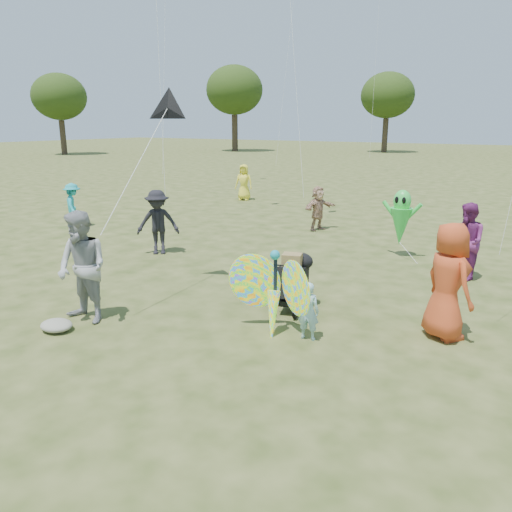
{
  "coord_description": "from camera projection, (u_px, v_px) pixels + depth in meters",
  "views": [
    {
      "loc": [
        4.24,
        -5.69,
        3.37
      ],
      "look_at": [
        -0.2,
        1.5,
        1.1
      ],
      "focal_mm": 35.0,
      "sensor_mm": 36.0,
      "label": 1
    }
  ],
  "objects": [
    {
      "name": "ground",
      "position": [
        216.0,
        348.0,
        7.7
      ],
      "size": [
        160.0,
        160.0,
        0.0
      ],
      "primitive_type": "plane",
      "color": "#51592B",
      "rests_on": "ground"
    },
    {
      "name": "child_girl",
      "position": [
        308.0,
        311.0,
        7.9
      ],
      "size": [
        0.38,
        0.28,
        0.96
      ],
      "primitive_type": "imported",
      "rotation": [
        0.0,
        0.0,
        3.29
      ],
      "color": "#94C8D2",
      "rests_on": "ground"
    },
    {
      "name": "adult_man",
      "position": [
        83.0,
        268.0,
        8.5
      ],
      "size": [
        0.97,
        0.77,
        1.95
      ],
      "primitive_type": "imported",
      "rotation": [
        0.0,
        0.0,
        -0.03
      ],
      "color": "#949599",
      "rests_on": "ground"
    },
    {
      "name": "grey_bag",
      "position": [
        56.0,
        325.0,
        8.32
      ],
      "size": [
        0.57,
        0.47,
        0.18
      ],
      "primitive_type": "ellipsoid",
      "color": "gray",
      "rests_on": "ground"
    },
    {
      "name": "crowd_a",
      "position": [
        448.0,
        281.0,
        7.85
      ],
      "size": [
        1.1,
        1.05,
        1.89
      ],
      "primitive_type": "imported",
      "rotation": [
        0.0,
        0.0,
        2.46
      ],
      "color": "#C2441F",
      "rests_on": "ground"
    },
    {
      "name": "crowd_b",
      "position": [
        158.0,
        222.0,
        13.01
      ],
      "size": [
        1.25,
        1.15,
        1.69
      ],
      "primitive_type": "imported",
      "rotation": [
        0.0,
        0.0,
        0.63
      ],
      "color": "black",
      "rests_on": "ground"
    },
    {
      "name": "crowd_d",
      "position": [
        318.0,
        208.0,
        15.97
      ],
      "size": [
        0.83,
        1.38,
        1.42
      ],
      "primitive_type": "imported",
      "rotation": [
        0.0,
        0.0,
        1.23
      ],
      "color": "tan",
      "rests_on": "ground"
    },
    {
      "name": "crowd_e",
      "position": [
        467.0,
        241.0,
        10.9
      ],
      "size": [
        0.98,
        1.04,
        1.7
      ],
      "primitive_type": "imported",
      "rotation": [
        0.0,
        0.0,
        5.27
      ],
      "color": "#742668",
      "rests_on": "ground"
    },
    {
      "name": "crowd_g",
      "position": [
        244.0,
        182.0,
        22.13
      ],
      "size": [
        0.88,
        0.7,
        1.58
      ],
      "primitive_type": "imported",
      "rotation": [
        0.0,
        0.0,
        0.29
      ],
      "color": "yellow",
      "rests_on": "ground"
    },
    {
      "name": "crowd_i",
      "position": [
        73.0,
        205.0,
        16.38
      ],
      "size": [
        1.07,
        1.01,
        1.45
      ],
      "primitive_type": "imported",
      "rotation": [
        0.0,
        0.0,
        2.45
      ],
      "color": "teal",
      "rests_on": "ground"
    },
    {
      "name": "jogging_stroller",
      "position": [
        294.0,
        278.0,
        9.14
      ],
      "size": [
        0.69,
        1.12,
        1.09
      ],
      "rotation": [
        0.0,
        0.0,
        0.29
      ],
      "color": "black",
      "rests_on": "ground"
    },
    {
      "name": "butterfly_kite",
      "position": [
        274.0,
        294.0,
        8.09
      ],
      "size": [
        1.74,
        0.75,
        1.6
      ],
      "color": "orange",
      "rests_on": "ground"
    },
    {
      "name": "delta_kite_rig",
      "position": [
        167.0,
        109.0,
        9.63
      ],
      "size": [
        0.89,
        2.5,
        2.48
      ],
      "color": "black",
      "rests_on": "ground"
    },
    {
      "name": "alien_kite",
      "position": [
        401.0,
        220.0,
        12.66
      ],
      "size": [
        1.12,
        0.69,
        1.74
      ],
      "color": "#32D649",
      "rests_on": "ground"
    }
  ]
}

